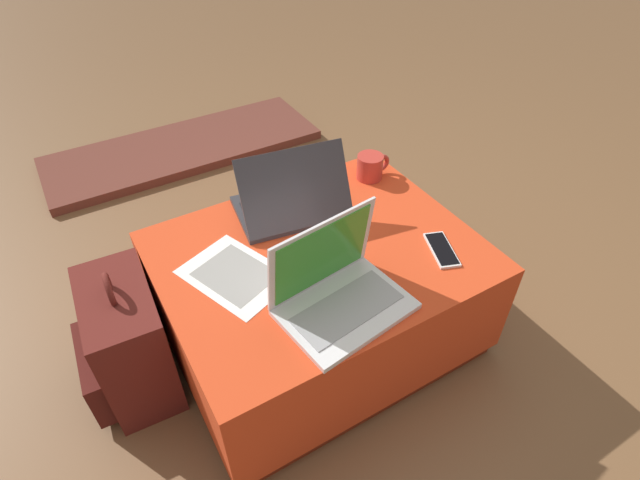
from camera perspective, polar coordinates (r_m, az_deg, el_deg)
ground_plane at (r=1.77m, az=-0.11°, el=-10.61°), size 14.00×14.00×0.00m
ottoman at (r=1.62m, az=-0.12°, el=-6.29°), size 0.93×0.74×0.39m
laptop_near at (r=1.30m, az=2.02°, el=-5.74°), size 0.36×0.28×0.25m
laptop_far at (r=1.60m, az=-3.22°, el=4.44°), size 0.38×0.30×0.23m
cell_phone at (r=1.53m, az=13.73°, el=-1.06°), size 0.11×0.17×0.01m
backpack at (r=1.61m, az=-21.24°, el=-11.01°), size 0.26×0.35×0.47m
paper_sheet at (r=1.43m, az=-9.64°, el=-3.92°), size 0.30×0.35×0.00m
coffee_mug at (r=1.78m, az=5.83°, el=8.35°), size 0.13×0.09×0.09m
fireplace_hearth at (r=2.79m, az=-15.30°, el=10.13°), size 1.40×0.50×0.04m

